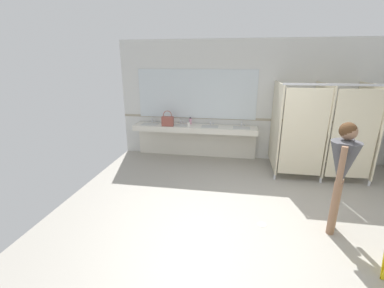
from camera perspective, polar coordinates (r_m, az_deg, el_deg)
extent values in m
cube|color=#9E998E|center=(4.62, 14.69, -15.99)|extent=(7.04, 6.37, 0.10)
cube|color=silver|center=(6.88, 13.76, 9.04)|extent=(7.04, 0.12, 3.00)
cube|color=#9E937F|center=(6.89, 13.53, 5.27)|extent=(7.04, 0.01, 0.06)
cube|color=silver|center=(6.73, 0.57, 3.45)|extent=(3.17, 0.53, 0.14)
cube|color=silver|center=(7.07, 0.85, 0.39)|extent=(3.17, 0.08, 0.75)
cube|color=beige|center=(6.98, -9.18, 3.90)|extent=(0.42, 0.29, 0.11)
cylinder|color=silver|center=(7.14, -8.70, 5.11)|extent=(0.04, 0.04, 0.11)
cylinder|color=silver|center=(7.08, -8.86, 5.37)|extent=(0.03, 0.11, 0.03)
sphere|color=silver|center=(7.14, -8.13, 4.91)|extent=(0.04, 0.04, 0.04)
cube|color=beige|center=(6.77, -2.79, 3.68)|extent=(0.42, 0.29, 0.11)
cylinder|color=silver|center=(6.94, -2.44, 4.93)|extent=(0.04, 0.04, 0.11)
cylinder|color=silver|center=(6.88, -2.54, 5.19)|extent=(0.03, 0.11, 0.03)
sphere|color=silver|center=(6.94, -1.86, 4.72)|extent=(0.04, 0.04, 0.04)
cube|color=beige|center=(6.65, 3.91, 3.41)|extent=(0.42, 0.29, 0.11)
cylinder|color=silver|center=(6.82, 4.11, 4.68)|extent=(0.04, 0.04, 0.11)
cylinder|color=silver|center=(6.76, 4.07, 4.95)|extent=(0.03, 0.11, 0.03)
sphere|color=silver|center=(6.83, 4.70, 4.46)|extent=(0.04, 0.04, 0.04)
cube|color=beige|center=(6.62, 10.77, 3.08)|extent=(0.42, 0.29, 0.11)
cylinder|color=silver|center=(6.80, 10.79, 4.36)|extent=(0.04, 0.04, 0.11)
cylinder|color=silver|center=(6.73, 10.82, 4.63)|extent=(0.03, 0.11, 0.03)
sphere|color=silver|center=(6.81, 11.37, 4.14)|extent=(0.04, 0.04, 0.04)
cube|color=silver|center=(6.84, 0.96, 10.85)|extent=(3.07, 0.02, 1.24)
cube|color=beige|center=(6.27, 17.80, 3.94)|extent=(0.03, 1.33, 1.91)
cylinder|color=silver|center=(6.02, 17.65, -6.83)|extent=(0.05, 0.05, 0.12)
cube|color=beige|center=(6.48, 26.11, 3.40)|extent=(0.03, 1.33, 1.91)
cylinder|color=silver|center=(6.23, 26.34, -7.03)|extent=(0.05, 0.05, 0.12)
cube|color=beige|center=(6.81, 33.74, 2.83)|extent=(0.03, 1.33, 1.91)
cylinder|color=silver|center=(6.58, 34.29, -7.08)|extent=(0.05, 0.05, 0.12)
cube|color=beige|center=(5.76, 23.28, 2.17)|extent=(0.87, 0.03, 1.81)
cube|color=beige|center=(6.06, 31.98, 1.62)|extent=(0.87, 0.09, 1.81)
cube|color=#B7BABF|center=(5.74, 29.13, 11.28)|extent=(1.95, 0.04, 0.04)
cylinder|color=#8C664C|center=(4.59, 28.90, -11.33)|extent=(0.11, 0.11, 0.83)
cylinder|color=#8C664C|center=(4.43, 28.65, -12.35)|extent=(0.11, 0.11, 0.83)
cone|color=#47474C|center=(4.25, 30.05, -4.13)|extent=(0.53, 0.53, 0.71)
cube|color=#47474C|center=(4.16, 30.72, 0.03)|extent=(0.33, 0.48, 0.10)
cylinder|color=#8C664C|center=(4.46, 30.50, -2.02)|extent=(0.08, 0.08, 0.53)
cylinder|color=#8C664C|center=(3.98, 29.94, -4.10)|extent=(0.08, 0.08, 0.53)
sphere|color=#8C664C|center=(4.11, 31.09, 2.32)|extent=(0.22, 0.22, 0.22)
sphere|color=#472D19|center=(4.11, 30.99, 2.54)|extent=(0.23, 0.23, 0.23)
cube|color=#934C42|center=(6.70, -5.35, 4.99)|extent=(0.30, 0.13, 0.24)
torus|color=#934C42|center=(6.66, -5.39, 6.34)|extent=(0.22, 0.02, 0.22)
cylinder|color=#D899B2|center=(6.87, -0.36, 4.99)|extent=(0.07, 0.07, 0.15)
cylinder|color=black|center=(6.85, -0.36, 5.74)|extent=(0.03, 0.03, 0.04)
cylinder|color=white|center=(6.62, -0.76, 4.29)|extent=(0.07, 0.07, 0.11)
cylinder|color=#B7BABF|center=(4.45, 15.02, -16.61)|extent=(0.14, 0.14, 0.01)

